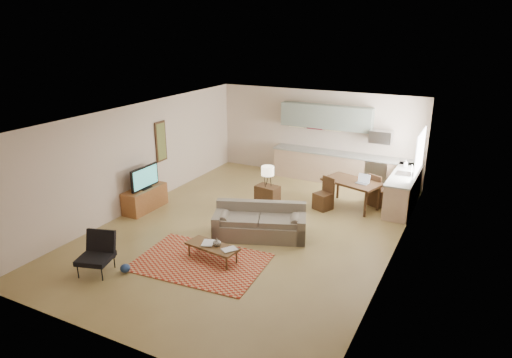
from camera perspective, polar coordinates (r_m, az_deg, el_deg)
The scene contains 25 objects.
room at distance 10.32m, azimuth -0.76°, elevation 0.57°, with size 9.00×9.00×9.00m.
kitchen_counter_back at distance 13.98m, azimuth 10.58°, elevation 1.34°, with size 4.26×0.64×0.92m, color tan, non-canonical shape.
kitchen_counter_right at distance 12.48m, azimuth 17.91°, elevation -1.41°, with size 0.64×2.26×0.92m, color tan, non-canonical shape.
kitchen_range at distance 13.74m, azimuth 14.96°, elevation 0.66°, with size 0.62×0.62×0.90m, color #A5A8AD.
kitchen_microwave at distance 13.47m, azimuth 15.37°, elevation 5.13°, with size 0.62×0.40×0.35m, color #A5A8AD.
upper_cabinets at distance 13.93m, azimuth 8.75°, elevation 7.71°, with size 2.80×0.34×0.70m, color gray.
window_right at distance 12.13m, azimuth 19.81°, elevation 3.21°, with size 0.02×1.40×1.05m, color white.
wall_art_left at distance 12.70m, azimuth -11.78°, elevation 4.61°, with size 0.06×0.42×1.10m, color olive, non-canonical shape.
triptych at distance 14.23m, azimuth 7.36°, elevation 7.18°, with size 1.70×0.04×0.50m, color #F9EEC2, non-canonical shape.
rug at distance 9.45m, azimuth -6.96°, elevation -10.27°, with size 2.56×1.77×0.02m, color maroon.
sofa at distance 10.27m, azimuth 0.46°, elevation -5.36°, with size 2.15×0.93×0.75m, color #6A6052, non-canonical shape.
coffee_table at distance 9.43m, azimuth -5.46°, elevation -9.16°, with size 1.12×0.45×0.34m, color #4B3119, non-canonical shape.
book_a at distance 9.45m, azimuth -6.72°, elevation -7.92°, with size 0.32×0.37×0.03m, color maroon.
book_b at distance 9.23m, azimuth -3.64°, elevation -8.52°, with size 0.34×0.36×0.02m, color navy.
vase at distance 9.30m, azimuth -4.91°, elevation -7.84°, with size 0.18×0.18×0.17m, color black.
armchair at distance 9.37m, azimuth -19.48°, elevation -8.90°, with size 0.69×0.69×0.79m, color black, non-canonical shape.
tv_credenza at distance 12.15m, azimuth -13.71°, elevation -2.41°, with size 0.49×1.27×0.59m, color brown, non-canonical shape.
tv at distance 11.93m, azimuth -13.75°, elevation 0.18°, with size 0.10×0.98×0.59m, color black, non-canonical shape.
console_table at distance 11.72m, azimuth 1.44°, elevation -2.42°, with size 0.58×0.39×0.67m, color #352012, non-canonical shape.
table_lamp at distance 11.51m, azimuth 1.46°, elevation 0.39°, with size 0.33×0.33×0.54m, color beige, non-canonical shape.
dining_table at distance 12.19m, azimuth 11.80°, elevation -1.84°, with size 1.44×0.83×0.73m, color #352012, non-canonical shape.
dining_chair_near at distance 11.91m, azimuth 8.42°, elevation -1.83°, with size 0.40×0.42×0.85m, color #352012, non-canonical shape.
dining_chair_far at distance 12.46m, azimuth 15.06°, elevation -1.27°, with size 0.42×0.44×0.88m, color #352012, non-canonical shape.
laptop at distance 11.88m, azimuth 13.16°, elevation -0.03°, with size 0.31×0.23×0.23m, color #A5A8AD, non-canonical shape.
soap_bottle at distance 12.94m, azimuth 18.22°, elevation 1.86°, with size 0.09×0.09×0.19m, color #F9EEC2.
Camera 1 is at (4.58, -8.67, 4.58)m, focal length 32.00 mm.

